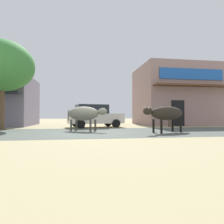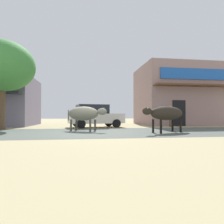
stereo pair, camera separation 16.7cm
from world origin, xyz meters
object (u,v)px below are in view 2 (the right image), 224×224
(roadside_tree, at_px, (2,66))
(pedestrian_by_shop, at_px, (170,114))
(parked_hatchback_car, at_px, (95,116))
(cow_far_dark, at_px, (166,113))
(cow_near_brown, at_px, (84,114))

(roadside_tree, xyz_separation_m, pedestrian_by_shop, (11.64, 1.20, -3.00))
(roadside_tree, xyz_separation_m, parked_hatchback_car, (5.86, 1.28, -3.11))
(roadside_tree, bearing_deg, cow_far_dark, -21.75)
(parked_hatchback_car, height_order, cow_far_dark, parked_hatchback_car)
(parked_hatchback_car, relative_size, cow_far_dark, 1.53)
(cow_near_brown, bearing_deg, cow_far_dark, -21.18)
(parked_hatchback_car, bearing_deg, cow_far_dark, -56.02)
(roadside_tree, bearing_deg, pedestrian_by_shop, 5.91)
(roadside_tree, height_order, cow_far_dark, roadside_tree)
(cow_near_brown, bearing_deg, roadside_tree, 157.78)
(cow_near_brown, relative_size, pedestrian_by_shop, 1.44)
(roadside_tree, bearing_deg, cow_near_brown, -22.22)
(parked_hatchback_car, distance_m, cow_near_brown, 3.44)
(pedestrian_by_shop, bearing_deg, cow_far_dark, -116.53)
(cow_near_brown, distance_m, cow_far_dark, 4.45)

